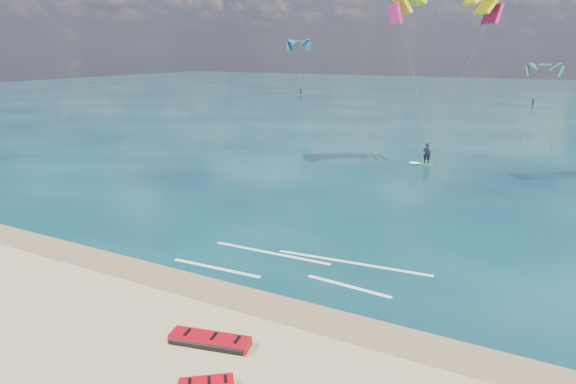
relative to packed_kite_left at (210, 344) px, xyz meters
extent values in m
plane|color=tan|center=(-2.31, 40.82, 0.00)|extent=(320.00, 320.00, 0.00)
cube|color=olive|center=(-2.31, 3.82, 0.00)|extent=(320.00, 2.40, 0.01)
cube|color=#092331|center=(-2.31, 104.82, 0.02)|extent=(320.00, 200.00, 0.04)
cube|color=#ABD719|center=(-0.74, 35.87, 0.07)|extent=(1.55, 0.59, 0.07)
imported|color=black|center=(-0.74, 35.87, 1.11)|extent=(0.82, 0.63, 2.01)
cylinder|color=black|center=(-0.41, 35.53, 1.40)|extent=(0.62, 0.09, 0.04)
cube|color=white|center=(2.77, 7.12, 0.04)|extent=(4.33, 0.55, 0.01)
cube|color=white|center=(-4.00, 5.82, 0.04)|extent=(5.16, 0.52, 0.01)
cube|color=white|center=(-2.52, 8.92, 0.04)|extent=(7.05, 0.50, 0.01)
cube|color=white|center=(1.91, 9.80, 0.04)|extent=(8.31, 1.02, 0.01)
camera|label=1|loc=(10.89, -13.75, 10.85)|focal=32.00mm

